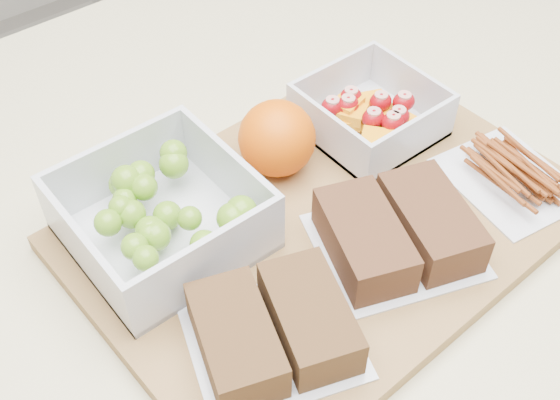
# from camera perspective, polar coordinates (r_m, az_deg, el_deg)

# --- Properties ---
(cutting_board) EXTENTS (0.43, 0.31, 0.02)m
(cutting_board) POSITION_cam_1_polar(r_m,az_deg,el_deg) (0.62, 3.77, -1.83)
(cutting_board) COLOR olive
(cutting_board) RESTS_ON counter
(grape_container) EXTENTS (0.15, 0.15, 0.06)m
(grape_container) POSITION_cam_1_polar(r_m,az_deg,el_deg) (0.59, -9.59, -1.15)
(grape_container) COLOR silver
(grape_container) RESTS_ON cutting_board
(fruit_container) EXTENTS (0.12, 0.12, 0.05)m
(fruit_container) POSITION_cam_1_polar(r_m,az_deg,el_deg) (0.69, 7.30, 6.90)
(fruit_container) COLOR silver
(fruit_container) RESTS_ON cutting_board
(orange) EXTENTS (0.07, 0.07, 0.07)m
(orange) POSITION_cam_1_polar(r_m,az_deg,el_deg) (0.63, -0.25, 5.03)
(orange) COLOR #E75A05
(orange) RESTS_ON cutting_board
(sandwich_bag_left) EXTENTS (0.15, 0.14, 0.04)m
(sandwich_bag_left) POSITION_cam_1_polar(r_m,az_deg,el_deg) (0.52, -0.55, -10.44)
(sandwich_bag_left) COLOR silver
(sandwich_bag_left) RESTS_ON cutting_board
(sandwich_bag_center) EXTENTS (0.16, 0.15, 0.04)m
(sandwich_bag_center) POSITION_cam_1_polar(r_m,az_deg,el_deg) (0.58, 9.51, -2.55)
(sandwich_bag_center) COLOR silver
(sandwich_bag_center) RESTS_ON cutting_board
(pretzel_bag) EXTENTS (0.11, 0.13, 0.03)m
(pretzel_bag) POSITION_cam_1_polar(r_m,az_deg,el_deg) (0.67, 18.31, 2.25)
(pretzel_bag) COLOR silver
(pretzel_bag) RESTS_ON cutting_board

